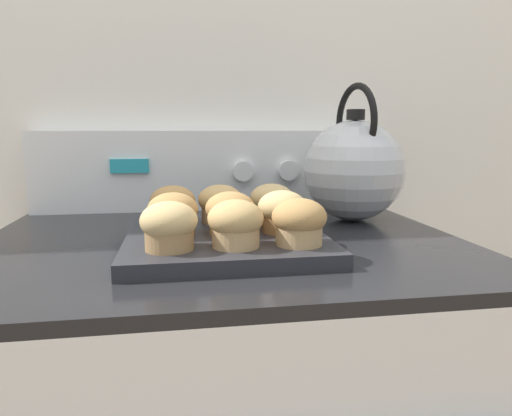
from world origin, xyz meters
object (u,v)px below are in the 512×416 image
(muffin_r0_c0, at_px, (169,226))
(muffin_r1_c2, at_px, (282,211))
(muffin_pan, at_px, (229,240))
(muffin_r2_c2, at_px, (272,202))
(muffin_r0_c2, at_px, (299,222))
(muffin_r1_c0, at_px, (173,214))
(muffin_r1_c1, at_px, (230,213))
(muffin_r2_c0, at_px, (173,205))
(tea_kettle, at_px, (353,169))
(muffin_r2_c1, at_px, (223,204))
(muffin_r0_c1, at_px, (236,224))

(muffin_r0_c0, bearing_deg, muffin_r1_c2, 25.51)
(muffin_pan, bearing_deg, muffin_r2_c2, 46.22)
(muffin_pan, relative_size, muffin_r0_c2, 3.93)
(muffin_pan, bearing_deg, muffin_r0_c0, -136.28)
(muffin_r1_c0, height_order, muffin_r1_c1, same)
(muffin_r2_c0, height_order, tea_kettle, tea_kettle)
(muffin_r2_c1, bearing_deg, muffin_r0_c2, -62.69)
(muffin_r1_c1, height_order, muffin_r2_c0, same)
(muffin_r1_c2, height_order, muffin_r2_c0, same)
(muffin_r1_c1, bearing_deg, tea_kettle, 34.30)
(muffin_pan, relative_size, tea_kettle, 1.11)
(muffin_pan, bearing_deg, muffin_r1_c1, -41.89)
(muffin_r1_c0, xyz_separation_m, muffin_r2_c1, (0.08, 0.09, 0.00))
(muffin_r2_c2, bearing_deg, muffin_r0_c0, -135.02)
(muffin_r2_c0, height_order, muffin_r2_c1, same)
(muffin_r0_c2, bearing_deg, muffin_r2_c0, 134.93)
(muffin_r0_c0, xyz_separation_m, muffin_r0_c2, (0.17, -0.00, 0.00))
(muffin_r1_c1, height_order, muffin_r2_c1, same)
(muffin_r0_c0, distance_m, muffin_r0_c1, 0.09)
(muffin_pan, xyz_separation_m, muffin_r2_c2, (0.08, 0.09, 0.04))
(muffin_r1_c0, relative_size, muffin_r1_c1, 1.00)
(muffin_r0_c2, bearing_deg, muffin_r1_c2, 93.58)
(muffin_r1_c1, bearing_deg, muffin_r1_c2, 0.16)
(muffin_r2_c1, bearing_deg, muffin_r2_c2, 0.29)
(muffin_r0_c0, distance_m, muffin_r1_c0, 0.08)
(muffin_r2_c1, distance_m, tea_kettle, 0.29)
(muffin_r0_c2, height_order, tea_kettle, tea_kettle)
(muffin_r1_c1, bearing_deg, muffin_r1_c0, 177.97)
(muffin_r0_c1, bearing_deg, muffin_r1_c0, 135.19)
(muffin_pan, distance_m, tea_kettle, 0.33)
(muffin_r2_c1, relative_size, tea_kettle, 0.28)
(muffin_pan, distance_m, muffin_r1_c2, 0.09)
(tea_kettle, bearing_deg, muffin_r2_c1, -161.37)
(muffin_r1_c1, height_order, tea_kettle, tea_kettle)
(muffin_r2_c1, xyz_separation_m, tea_kettle, (0.27, 0.09, 0.05))
(muffin_r1_c1, relative_size, tea_kettle, 0.28)
(muffin_r1_c0, xyz_separation_m, muffin_r1_c1, (0.09, -0.00, 0.00))
(muffin_r0_c1, bearing_deg, muffin_pan, 90.71)
(muffin_r0_c2, relative_size, tea_kettle, 0.28)
(muffin_r2_c1, bearing_deg, muffin_pan, -89.27)
(muffin_r1_c0, bearing_deg, muffin_r0_c1, -44.81)
(muffin_r0_c1, distance_m, muffin_r0_c2, 0.09)
(muffin_r0_c0, distance_m, muffin_r2_c2, 0.24)
(muffin_r0_c2, relative_size, muffin_r2_c2, 1.00)
(muffin_r1_c1, bearing_deg, muffin_r2_c0, 134.05)
(muffin_pan, relative_size, muffin_r2_c2, 3.93)
(muffin_r0_c0, bearing_deg, muffin_r2_c0, 89.35)
(muffin_r2_c2, bearing_deg, muffin_r1_c0, -152.49)
(muffin_r2_c2, bearing_deg, muffin_r0_c1, -115.98)
(muffin_r2_c2, bearing_deg, muffin_pan, -133.78)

